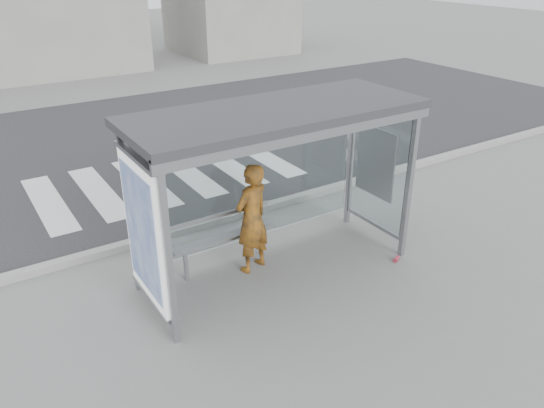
# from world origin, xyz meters

# --- Properties ---
(ground) EXTENTS (80.00, 80.00, 0.00)m
(ground) POSITION_xyz_m (0.00, 0.00, 0.00)
(ground) COLOR slate
(ground) RESTS_ON ground
(road) EXTENTS (30.00, 10.00, 0.01)m
(road) POSITION_xyz_m (0.00, 7.00, 0.00)
(road) COLOR #242426
(road) RESTS_ON ground
(curb) EXTENTS (30.00, 0.18, 0.12)m
(curb) POSITION_xyz_m (0.00, 1.95, 0.06)
(curb) COLOR gray
(curb) RESTS_ON ground
(crosswalk) EXTENTS (5.55, 3.00, 0.00)m
(crosswalk) POSITION_xyz_m (0.00, 4.50, 0.00)
(crosswalk) COLOR silver
(crosswalk) RESTS_ON ground
(bus_shelter) EXTENTS (4.25, 1.65, 2.62)m
(bus_shelter) POSITION_xyz_m (-0.37, 0.06, 1.98)
(bus_shelter) COLOR gray
(bus_shelter) RESTS_ON ground
(building_center) EXTENTS (8.00, 5.00, 5.00)m
(building_center) POSITION_xyz_m (0.00, 18.00, 2.50)
(building_center) COLOR gray
(building_center) RESTS_ON ground
(person) EXTENTS (0.74, 0.59, 1.76)m
(person) POSITION_xyz_m (-0.28, 0.27, 0.88)
(person) COLOR orange
(person) RESTS_ON ground
(bench) EXTENTS (1.73, 0.25, 0.89)m
(bench) POSITION_xyz_m (-0.62, 0.56, 0.53)
(bench) COLOR gray
(bench) RESTS_ON ground
(soda_can) EXTENTS (0.15, 0.12, 0.07)m
(soda_can) POSITION_xyz_m (1.79, -0.81, 0.04)
(soda_can) COLOR #DD4155
(soda_can) RESTS_ON ground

